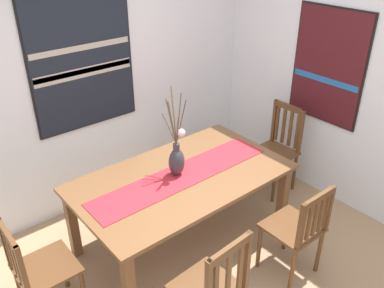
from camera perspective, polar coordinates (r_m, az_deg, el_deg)
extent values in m
cube|color=#A37F5B|center=(3.67, 4.60, -19.32)|extent=(6.40, 6.40, 0.03)
cube|color=silver|center=(4.20, -12.68, 9.17)|extent=(6.40, 0.12, 2.70)
cube|color=silver|center=(4.24, 23.99, 7.51)|extent=(0.12, 6.40, 2.70)
cube|color=brown|center=(3.63, -1.43, -4.67)|extent=(1.90, 1.10, 0.03)
cube|color=brown|center=(4.09, 12.52, -7.32)|extent=(0.08, 0.08, 0.70)
cube|color=brown|center=(3.84, -16.33, -10.68)|extent=(0.08, 0.08, 0.70)
cube|color=brown|center=(4.61, 3.49, -2.15)|extent=(0.08, 0.08, 0.70)
cube|color=#B7232D|center=(3.61, -1.43, -4.40)|extent=(1.75, 0.36, 0.01)
ellipsoid|color=#333338|center=(3.56, -2.15, -2.55)|extent=(0.15, 0.13, 0.26)
cylinder|color=#333338|center=(3.49, -2.20, -0.43)|extent=(0.06, 0.06, 0.06)
cylinder|color=brown|center=(3.36, -1.55, 2.98)|extent=(0.06, 0.08, 0.41)
cylinder|color=brown|center=(3.43, -3.19, 2.14)|extent=(0.07, 0.11, 0.27)
cylinder|color=brown|center=(3.40, -2.80, 2.95)|extent=(0.04, 0.07, 0.38)
cylinder|color=brown|center=(3.44, -2.92, 3.16)|extent=(0.02, 0.15, 0.37)
cylinder|color=brown|center=(3.47, -2.55, 4.06)|extent=(0.11, 0.21, 0.44)
cylinder|color=brown|center=(3.42, -1.86, 3.56)|extent=(0.11, 0.06, 0.43)
cylinder|color=brown|center=(3.37, -2.05, 1.91)|extent=(0.04, 0.09, 0.30)
sphere|color=silver|center=(3.40, -1.49, 1.58)|extent=(0.07, 0.07, 0.07)
cube|color=brown|center=(3.32, -19.66, -15.94)|extent=(0.42, 0.42, 0.03)
cylinder|color=brown|center=(3.65, -17.42, -15.91)|extent=(0.04, 0.04, 0.45)
cylinder|color=brown|center=(3.59, -22.88, -18.01)|extent=(0.04, 0.04, 0.45)
cube|color=brown|center=(3.28, -24.62, -12.37)|extent=(0.04, 0.04, 0.43)
cube|color=brown|center=(3.01, -22.52, -16.15)|extent=(0.04, 0.04, 0.43)
cube|color=brown|center=(3.03, -24.32, -11.57)|extent=(0.03, 0.38, 0.06)
cube|color=brown|center=(3.26, -24.34, -12.99)|extent=(0.02, 0.04, 0.34)
cube|color=brown|center=(3.19, -23.83, -13.91)|extent=(0.02, 0.04, 0.34)
cube|color=brown|center=(3.12, -23.30, -14.87)|extent=(0.02, 0.04, 0.34)
cube|color=brown|center=(3.05, -22.74, -15.87)|extent=(0.02, 0.04, 0.34)
cube|color=brown|center=(3.02, 2.05, -19.43)|extent=(0.44, 0.44, 0.03)
cylinder|color=brown|center=(3.37, 2.00, -18.91)|extent=(0.04, 0.04, 0.45)
cube|color=brown|center=(2.83, 7.65, -15.96)|extent=(0.04, 0.04, 0.51)
cube|color=brown|center=(2.58, 5.31, -14.45)|extent=(0.38, 0.05, 0.06)
cube|color=brown|center=(2.69, 3.33, -19.32)|extent=(0.04, 0.02, 0.42)
cube|color=brown|center=(2.75, 5.07, -18.07)|extent=(0.04, 0.02, 0.42)
cube|color=brown|center=(2.81, 6.72, -16.86)|extent=(0.04, 0.02, 0.42)
cube|color=brown|center=(4.58, 11.32, -1.21)|extent=(0.43, 0.43, 0.03)
cylinder|color=brown|center=(4.49, 11.36, -5.49)|extent=(0.04, 0.04, 0.45)
cylinder|color=brown|center=(4.67, 7.94, -3.66)|extent=(0.04, 0.04, 0.45)
cylinder|color=brown|center=(4.74, 14.10, -3.82)|extent=(0.04, 0.04, 0.45)
cylinder|color=brown|center=(4.91, 10.75, -2.15)|extent=(0.04, 0.04, 0.45)
cube|color=brown|center=(4.50, 14.93, 1.66)|extent=(0.04, 0.04, 0.51)
cube|color=brown|center=(4.68, 11.38, 3.20)|extent=(0.04, 0.04, 0.51)
cube|color=brown|center=(4.50, 13.43, 4.99)|extent=(0.04, 0.38, 0.06)
cube|color=brown|center=(4.53, 14.47, 1.68)|extent=(0.02, 0.04, 0.42)
cube|color=brown|center=(4.57, 13.55, 2.08)|extent=(0.02, 0.04, 0.42)
cube|color=brown|center=(4.62, 12.66, 2.47)|extent=(0.02, 0.04, 0.42)
cube|color=brown|center=(4.67, 11.78, 2.86)|extent=(0.02, 0.04, 0.42)
cube|color=brown|center=(3.57, 13.80, -11.20)|extent=(0.42, 0.42, 0.03)
cylinder|color=brown|center=(3.70, 9.35, -13.95)|extent=(0.04, 0.04, 0.45)
cylinder|color=brown|center=(3.92, 12.97, -11.51)|extent=(0.04, 0.04, 0.45)
cylinder|color=brown|center=(3.55, 13.81, -16.82)|extent=(0.04, 0.04, 0.45)
cylinder|color=brown|center=(3.78, 17.30, -14.05)|extent=(0.04, 0.04, 0.45)
cube|color=brown|center=(3.23, 14.91, -11.11)|extent=(0.04, 0.04, 0.42)
cube|color=brown|center=(3.48, 18.55, -8.48)|extent=(0.04, 0.04, 0.42)
cube|color=brown|center=(3.25, 17.26, -7.23)|extent=(0.38, 0.04, 0.06)
cube|color=brown|center=(3.26, 15.18, -11.10)|extent=(0.04, 0.02, 0.33)
cube|color=brown|center=(3.31, 15.99, -10.52)|extent=(0.04, 0.02, 0.33)
cube|color=brown|center=(3.37, 16.77, -9.95)|extent=(0.04, 0.02, 0.33)
cube|color=brown|center=(3.42, 17.52, -9.40)|extent=(0.04, 0.02, 0.33)
cube|color=brown|center=(3.47, 18.25, -8.87)|extent=(0.04, 0.02, 0.33)
cube|color=black|center=(3.99, -15.15, 11.62)|extent=(1.04, 0.04, 1.38)
cube|color=black|center=(3.98, -15.01, 11.55)|extent=(1.01, 0.01, 1.35)
cube|color=#B2A893|center=(3.95, -15.15, 12.83)|extent=(0.98, 0.00, 0.05)
cube|color=#B2A893|center=(4.01, -14.76, 9.90)|extent=(0.98, 0.00, 0.06)
cube|color=#B2A893|center=(4.01, -14.71, 9.58)|extent=(0.98, 0.00, 0.08)
cube|color=black|center=(4.37, 18.51, 10.25)|extent=(0.04, 0.80, 1.16)
cube|color=#471419|center=(4.35, 18.35, 10.20)|extent=(0.01, 0.77, 1.13)
cube|color=#1E60A8|center=(4.39, 18.03, 8.48)|extent=(0.00, 0.74, 0.06)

